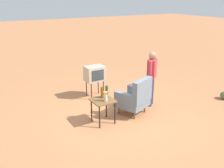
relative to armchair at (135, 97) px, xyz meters
The scene contains 8 objects.
ground_plane 0.56m from the armchair, ahead, with size 60.00×60.00×0.00m, color #C17A4C.
armchair is the anchor object (origin of this frame).
side_table 1.00m from the armchair, ahead, with size 0.56×0.56×0.63m.
tv_on_stand 1.77m from the armchair, 77.45° to the right, with size 0.60×0.46×1.03m.
person_standing 0.93m from the armchair, 160.54° to the right, with size 0.46×0.40×1.64m.
bottle_wine_green 0.89m from the armchair, ahead, with size 0.07×0.07×0.32m, color #1E5623.
bottle_tall_amber 1.00m from the armchair, ahead, with size 0.07×0.07×0.30m, color brown.
flower_vase 1.01m from the armchair, ahead, with size 0.15×0.10×0.27m.
Camera 1 is at (3.54, 5.15, 3.15)m, focal length 40.16 mm.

